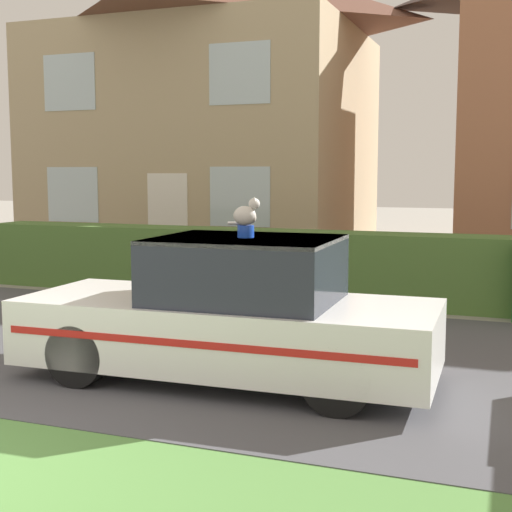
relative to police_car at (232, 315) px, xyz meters
The scene contains 5 objects.
road_strip 1.95m from the police_car, 143.12° to the left, with size 28.00×5.71×0.01m, color #4C4C51.
garden_hedge 4.71m from the police_car, 90.69° to the left, with size 13.27×0.85×1.15m, color #4C7233.
police_car is the anchor object (origin of this frame).
cat 1.05m from the police_car, 13.54° to the right, with size 0.34×0.22×0.28m.
house_left 12.63m from the police_car, 115.24° to the left, with size 8.19×6.71×7.81m.
Camera 1 is at (4.19, -3.45, 2.12)m, focal length 50.00 mm.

